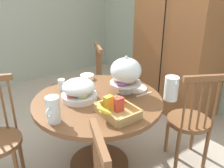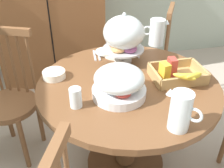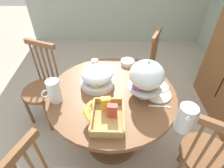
{
  "view_description": "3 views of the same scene",
  "coord_description": "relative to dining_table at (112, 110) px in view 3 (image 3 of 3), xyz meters",
  "views": [
    {
      "loc": [
        1.72,
        -1.0,
        1.7
      ],
      "look_at": [
        0.14,
        0.14,
        0.84
      ],
      "focal_mm": 39.32,
      "sensor_mm": 36.0,
      "label": 1
    },
    {
      "loc": [
        -0.24,
        -1.29,
        1.56
      ],
      "look_at": [
        0.04,
        -0.01,
        0.74
      ],
      "focal_mm": 41.27,
      "sensor_mm": 36.0,
      "label": 2
    },
    {
      "loc": [
        1.27,
        0.02,
        1.75
      ],
      "look_at": [
        0.04,
        -0.01,
        0.74
      ],
      "focal_mm": 28.14,
      "sensor_mm": 36.0,
      "label": 3
    }
  ],
  "objects": [
    {
      "name": "china_plate_large",
      "position": [
        0.03,
        0.39,
        0.24
      ],
      "size": [
        0.22,
        0.22,
        0.01
      ],
      "primitive_type": "cylinder",
      "color": "white",
      "rests_on": "dining_table"
    },
    {
      "name": "windsor_chair_facing_door",
      "position": [
        0.42,
        0.74,
        -0.05
      ],
      "size": [
        0.45,
        0.45,
        0.97
      ],
      "color": "brown",
      "rests_on": "ground_plane"
    },
    {
      "name": "dinner_fork",
      "position": [
        -0.14,
        0.4,
        0.24
      ],
      "size": [
        0.03,
        0.17,
        0.01
      ],
      "primitive_type": "cube",
      "rotation": [
        0.0,
        0.0,
        7.78
      ],
      "color": "silver",
      "rests_on": "dining_table"
    },
    {
      "name": "orange_juice_pitcher",
      "position": [
        0.12,
        -0.44,
        0.32
      ],
      "size": [
        0.14,
        0.15,
        0.2
      ],
      "color": "silver",
      "rests_on": "dining_table"
    },
    {
      "name": "soup_spoon",
      "position": [
        0.17,
        0.38,
        0.24
      ],
      "size": [
        0.03,
        0.17,
        0.01
      ],
      "primitive_type": "cube",
      "rotation": [
        0.0,
        0.0,
        7.78
      ],
      "color": "silver",
      "rests_on": "dining_table"
    },
    {
      "name": "china_plate_small",
      "position": [
        -0.06,
        0.42,
        0.25
      ],
      "size": [
        0.15,
        0.15,
        0.01
      ],
      "primitive_type": "cylinder",
      "color": "white",
      "rests_on": "china_plate_large"
    },
    {
      "name": "table_knife",
      "position": [
        -0.11,
        0.4,
        0.24
      ],
      "size": [
        0.03,
        0.17,
        0.01
      ],
      "primitive_type": "cube",
      "rotation": [
        0.0,
        0.0,
        7.78
      ],
      "color": "silver",
      "rests_on": "dining_table"
    },
    {
      "name": "drinking_glass",
      "position": [
        -0.33,
        -0.17,
        0.29
      ],
      "size": [
        0.06,
        0.06,
        0.11
      ],
      "primitive_type": "cylinder",
      "color": "silver",
      "rests_on": "dining_table"
    },
    {
      "name": "fruit_platter_covered",
      "position": [
        -0.09,
        -0.13,
        0.32
      ],
      "size": [
        0.3,
        0.3,
        0.18
      ],
      "color": "silver",
      "rests_on": "dining_table"
    },
    {
      "name": "windsor_chair_near_window",
      "position": [
        -0.33,
        -0.78,
        -0.05
      ],
      "size": [
        0.43,
        0.43,
        0.97
      ],
      "color": "brown",
      "rests_on": "ground_plane"
    },
    {
      "name": "pastry_stand_with_dome",
      "position": [
        0.04,
        0.27,
        0.43
      ],
      "size": [
        0.28,
        0.28,
        0.34
      ],
      "color": "silver",
      "rests_on": "dining_table"
    },
    {
      "name": "cereal_basket",
      "position": [
        0.29,
        -0.04,
        0.28
      ],
      "size": [
        0.32,
        0.3,
        0.12
      ],
      "color": "tan",
      "rests_on": "dining_table"
    },
    {
      "name": "cereal_bowl",
      "position": [
        -0.43,
        0.15,
        0.26
      ],
      "size": [
        0.14,
        0.14,
        0.04
      ],
      "primitive_type": "cylinder",
      "color": "white",
      "rests_on": "dining_table"
    },
    {
      "name": "windsor_chair_far_side",
      "position": [
        -0.77,
        0.35,
        -0.05
      ],
      "size": [
        0.44,
        0.44,
        0.97
      ],
      "color": "brown",
      "rests_on": "ground_plane"
    },
    {
      "name": "milk_pitcher",
      "position": [
        0.36,
        0.5,
        0.33
      ],
      "size": [
        0.2,
        0.12,
        0.2
      ],
      "color": "silver",
      "rests_on": "dining_table"
    },
    {
      "name": "dining_table",
      "position": [
        0.0,
        0.0,
        0.0
      ],
      "size": [
        1.1,
        1.1,
        0.74
      ],
      "color": "brown",
      "rests_on": "ground_plane"
    },
    {
      "name": "ground_plane",
      "position": [
        -0.14,
        0.01,
        -0.51
      ],
      "size": [
        10.0,
        10.0,
        0.0
      ],
      "primitive_type": "plane",
      "color": "#A89E8E"
    }
  ]
}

